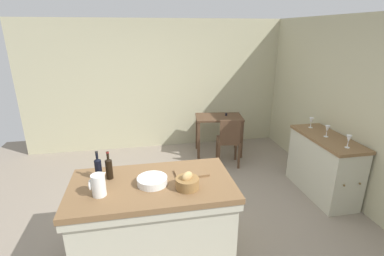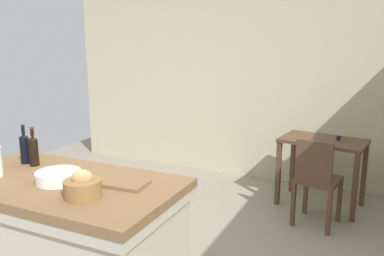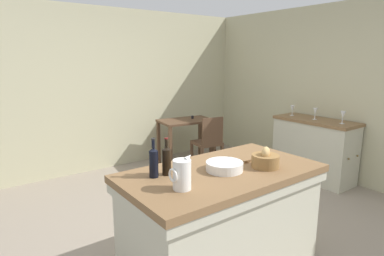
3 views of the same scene
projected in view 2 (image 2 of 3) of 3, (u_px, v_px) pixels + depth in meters
wall_back at (246, 82)px, 5.39m from camera, size 5.32×0.12×2.60m
island_table at (65, 235)px, 2.86m from camera, size 1.68×0.92×0.90m
writing_desk at (323, 151)px, 4.47m from camera, size 0.97×0.68×0.83m
wooden_chair at (316, 179)px, 3.98m from camera, size 0.46×0.46×0.92m
wash_bowl at (58, 177)px, 2.74m from camera, size 0.31×0.31×0.07m
bread_basket at (83, 187)px, 2.47m from camera, size 0.23×0.23×0.18m
cutting_board at (122, 183)px, 2.69m from camera, size 0.36×0.23×0.02m
wine_bottle_dark at (34, 150)px, 3.08m from camera, size 0.07×0.07×0.31m
wine_bottle_amber at (25, 148)px, 3.14m from camera, size 0.07×0.07×0.31m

